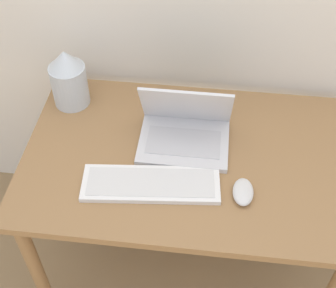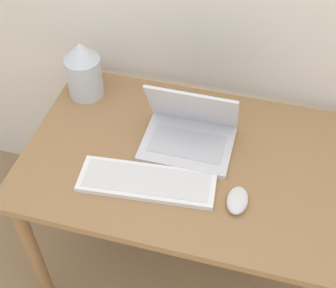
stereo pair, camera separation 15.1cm
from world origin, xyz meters
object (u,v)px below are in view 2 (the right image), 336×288
keyboard (147,182)px  mouse (237,200)px  laptop (189,131)px  vase (83,70)px

keyboard → mouse: size_ratio=4.16×
laptop → vase: (-0.45, 0.15, 0.06)m
laptop → vase: laptop is taller
laptop → keyboard: (-0.09, -0.22, -0.04)m
keyboard → vase: (-0.36, 0.38, 0.11)m
laptop → keyboard: bearing=-111.7°
laptop → vase: bearing=161.3°
mouse → keyboard: bearing=179.6°
laptop → mouse: laptop is taller
mouse → vase: vase is taller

